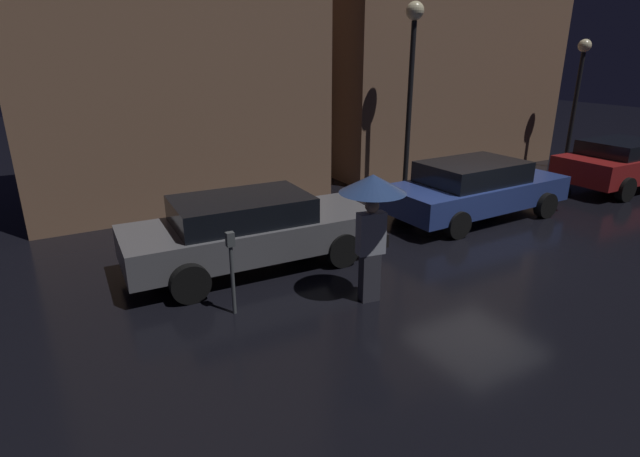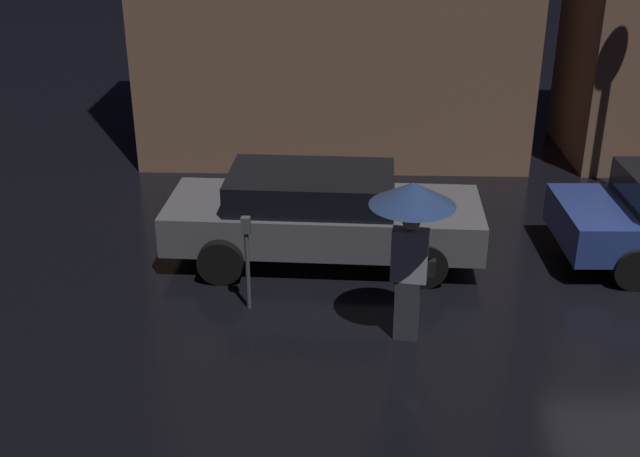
# 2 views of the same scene
# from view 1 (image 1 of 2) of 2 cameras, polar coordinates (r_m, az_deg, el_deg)

# --- Properties ---
(ground_plane) EXTENTS (60.00, 60.00, 0.00)m
(ground_plane) POSITION_cam_1_polar(r_m,az_deg,el_deg) (11.18, 18.53, -1.67)
(ground_plane) COLOR black
(building_facade_left) EXTENTS (7.59, 3.00, 9.97)m
(building_facade_left) POSITION_cam_1_polar(r_m,az_deg,el_deg) (13.76, -17.17, 23.54)
(building_facade_left) COLOR #8C664C
(building_facade_left) RESTS_ON ground
(building_facade_right) EXTENTS (8.53, 3.00, 8.55)m
(building_facade_right) POSITION_cam_1_polar(r_m,az_deg,el_deg) (18.17, 14.12, 20.43)
(building_facade_right) COLOR #8C664C
(building_facade_right) RESTS_ON ground
(parked_car_grey) EXTENTS (4.75, 1.94, 1.38)m
(parked_car_grey) POSITION_cam_1_polar(r_m,az_deg,el_deg) (9.36, -8.01, -0.08)
(parked_car_grey) COLOR slate
(parked_car_grey) RESTS_ON ground
(parked_car_blue) EXTENTS (4.72, 2.04, 1.39)m
(parked_car_blue) POSITION_cam_1_polar(r_m,az_deg,el_deg) (12.68, 17.30, 4.45)
(parked_car_blue) COLOR navy
(parked_car_blue) RESTS_ON ground
(parked_car_red) EXTENTS (4.17, 2.07, 1.42)m
(parked_car_red) POSITION_cam_1_polar(r_m,az_deg,el_deg) (17.24, 31.27, 6.47)
(parked_car_red) COLOR maroon
(parked_car_red) RESTS_ON ground
(pedestrian_with_umbrella) EXTENTS (1.04, 1.04, 2.12)m
(pedestrian_with_umbrella) POSITION_cam_1_polar(r_m,az_deg,el_deg) (7.73, 5.99, 2.87)
(pedestrian_with_umbrella) COLOR #383842
(pedestrian_with_umbrella) RESTS_ON ground
(parking_meter) EXTENTS (0.12, 0.10, 1.35)m
(parking_meter) POSITION_cam_1_polar(r_m,az_deg,el_deg) (7.66, -10.06, -4.08)
(parking_meter) COLOR #4C5154
(parking_meter) RESTS_ON ground
(street_lamp_near) EXTENTS (0.47, 0.47, 5.05)m
(street_lamp_near) POSITION_cam_1_polar(r_m,az_deg,el_deg) (13.96, 10.48, 18.39)
(street_lamp_near) COLOR black
(street_lamp_near) RESTS_ON ground
(street_lamp_far) EXTENTS (0.41, 0.41, 4.22)m
(street_lamp_far) POSITION_cam_1_polar(r_m,az_deg,el_deg) (19.17, 27.47, 14.73)
(street_lamp_far) COLOR black
(street_lamp_far) RESTS_ON ground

